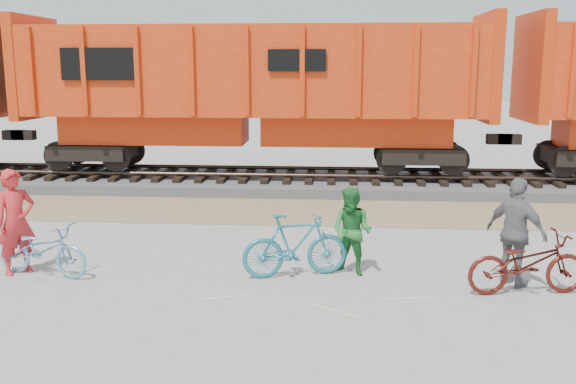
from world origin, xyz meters
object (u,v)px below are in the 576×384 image
at_px(hopper_car_center, 254,89).
at_px(bicycle_teal, 295,245).
at_px(bicycle_maroon, 527,263).
at_px(person_solo, 16,222).
at_px(bicycle_blue, 42,250).
at_px(person_man, 352,231).
at_px(person_woman, 516,233).

distance_m(hopper_car_center, bicycle_teal, 9.13).
bearing_deg(bicycle_teal, bicycle_maroon, -115.75).
height_order(bicycle_teal, person_solo, person_solo).
relative_size(hopper_car_center, bicycle_blue, 7.69).
relative_size(bicycle_blue, bicycle_teal, 0.95).
bearing_deg(person_solo, hopper_car_center, 24.97).
relative_size(bicycle_teal, person_man, 1.20).
bearing_deg(hopper_car_center, person_woman, -57.67).
bearing_deg(bicycle_blue, person_woman, -76.08).
height_order(hopper_car_center, person_man, hopper_car_center).
bearing_deg(hopper_car_center, bicycle_maroon, -58.36).
distance_m(bicycle_blue, person_woman, 8.25).
bearing_deg(person_solo, person_man, -41.51).
bearing_deg(person_man, hopper_car_center, 134.38).
bearing_deg(bicycle_teal, person_man, -95.56).
xyz_separation_m(bicycle_blue, bicycle_teal, (4.49, 0.30, 0.09)).
relative_size(bicycle_maroon, person_solo, 1.04).
bearing_deg(person_woman, hopper_car_center, -11.97).
xyz_separation_m(bicycle_blue, person_woman, (8.23, 0.10, 0.45)).
xyz_separation_m(bicycle_blue, person_man, (5.49, 0.50, 0.31)).
relative_size(hopper_car_center, person_woman, 7.51).
bearing_deg(person_woman, bicycle_maroon, 149.74).
xyz_separation_m(hopper_car_center, bicycle_blue, (-2.66, -8.90, -2.53)).
height_order(hopper_car_center, bicycle_teal, hopper_car_center).
distance_m(bicycle_blue, person_solo, 0.70).
bearing_deg(person_woman, bicycle_teal, 42.64).
xyz_separation_m(person_solo, person_man, (5.99, 0.40, -0.16)).
height_order(hopper_car_center, person_solo, hopper_car_center).
xyz_separation_m(bicycle_maroon, person_solo, (-8.83, 0.40, 0.43)).
xyz_separation_m(bicycle_maroon, person_woman, (-0.10, 0.40, 0.41)).
height_order(bicycle_blue, person_woman, person_woman).
bearing_deg(person_solo, bicycle_maroon, -47.91).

